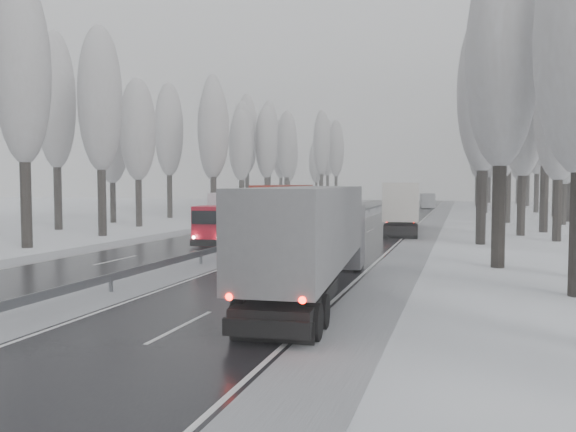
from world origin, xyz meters
The scene contains 59 objects.
ground centered at (0.00, 0.00, 0.00)m, with size 260.00×260.00×0.00m, color white.
carriageway_right centered at (5.25, 30.00, 0.01)m, with size 7.50×200.00×0.03m, color black.
carriageway_left centered at (-5.25, 30.00, 0.01)m, with size 7.50×200.00×0.03m, color black.
median_slush centered at (0.00, 30.00, 0.02)m, with size 3.00×200.00×0.04m, color #A0A3A8.
shoulder_right centered at (10.20, 30.00, 0.02)m, with size 2.40×200.00×0.04m, color #A0A3A8.
shoulder_left centered at (-10.20, 30.00, 0.02)m, with size 2.40×200.00×0.04m, color #A0A3A8.
median_guardrail centered at (0.00, 29.99, 0.60)m, with size 0.12×200.00×0.76m.
tree_16 centered at (15.04, 15.67, 10.67)m, with size 3.60×3.60×16.53m.
tree_18 centered at (14.51, 27.03, 10.70)m, with size 3.60×3.60×16.58m.
tree_19 centered at (20.02, 31.03, 9.42)m, with size 3.60×3.60×14.57m.
tree_20 centered at (17.90, 35.17, 10.14)m, with size 3.60×3.60×15.71m.
tree_21 centered at (20.12, 39.17, 12.00)m, with size 3.60×3.60×18.62m.
tree_22 centered at (17.02, 45.60, 10.24)m, with size 3.60×3.60×15.86m.
tree_23 centered at (23.31, 49.60, 8.77)m, with size 3.60×3.60×13.55m.
tree_24 centered at (17.90, 51.02, 13.19)m, with size 3.60×3.60×20.49m.
tree_25 centered at (24.81, 55.02, 12.52)m, with size 3.60×3.60×19.44m.
tree_26 centered at (17.56, 61.27, 12.10)m, with size 3.60×3.60×18.78m.
tree_27 centered at (24.72, 65.27, 11.36)m, with size 3.60×3.60×17.62m.
tree_28 centered at (16.34, 71.95, 12.64)m, with size 3.60×3.60×19.62m.
tree_29 centered at (23.71, 75.95, 11.67)m, with size 3.60×3.60×18.11m.
tree_30 centered at (16.56, 81.70, 11.52)m, with size 3.60×3.60×17.86m.
tree_31 centered at (22.48, 85.70, 11.97)m, with size 3.60×3.60×18.58m.
tree_32 centered at (16.63, 89.21, 11.18)m, with size 3.60×3.60×17.33m.
tree_33 centered at (19.77, 93.21, 9.26)m, with size 3.60×3.60×14.33m.
tree_34 centered at (15.73, 96.32, 11.37)m, with size 3.60×3.60×17.63m.
tree_35 centered at (24.94, 100.32, 11.77)m, with size 3.60×3.60×18.25m.
tree_36 centered at (17.04, 106.16, 13.02)m, with size 3.60×3.60×20.23m.
tree_37 centered at (24.02, 110.16, 10.56)m, with size 3.60×3.60×16.37m.
tree_38 centered at (18.73, 116.73, 11.59)m, with size 3.60×3.60×17.97m.
tree_39 centered at (21.55, 120.73, 10.45)m, with size 3.60×3.60×16.19m.
tree_56 centered at (-14.71, 15.70, 11.68)m, with size 3.60×3.60×18.12m.
tree_58 centered at (-15.13, 24.57, 11.10)m, with size 3.60×3.60×17.21m.
tree_59 centered at (-22.80, 28.57, 11.87)m, with size 3.60×3.60×18.41m.
tree_60 centered at (-17.75, 34.20, 9.59)m, with size 3.60×3.60×14.84m.
tree_61 centered at (-23.52, 38.20, 9.02)m, with size 3.60×3.60×13.95m.
tree_62 centered at (-13.94, 43.73, 10.36)m, with size 3.60×3.60×16.04m.
tree_63 centered at (-21.85, 47.73, 10.89)m, with size 3.60×3.60×16.88m.
tree_64 centered at (-18.26, 52.71, 9.96)m, with size 3.60×3.60×15.42m.
tree_65 centered at (-20.05, 56.71, 12.55)m, with size 3.60×3.60×19.48m.
tree_66 centered at (-18.16, 62.35, 9.84)m, with size 3.60×3.60×15.23m.
tree_67 centered at (-19.54, 66.35, 11.03)m, with size 3.60×3.60×17.09m.
tree_68 centered at (-16.58, 69.11, 10.75)m, with size 3.60×3.60×16.65m.
tree_69 centered at (-21.42, 73.11, 12.46)m, with size 3.60×3.60×19.35m.
tree_70 centered at (-16.33, 79.19, 11.03)m, with size 3.60×3.60×17.09m.
tree_71 centered at (-21.09, 83.19, 12.63)m, with size 3.60×3.60×19.61m.
tree_72 centered at (-18.93, 88.54, 9.76)m, with size 3.60×3.60×15.11m.
tree_73 centered at (-21.82, 92.54, 11.11)m, with size 3.60×3.60×17.22m.
tree_74 centered at (-15.07, 99.33, 12.67)m, with size 3.60×3.60×19.68m.
tree_75 centered at (-24.20, 103.33, 11.99)m, with size 3.60×3.60×18.60m.
tree_76 centered at (-14.05, 108.72, 11.95)m, with size 3.60×3.60×18.55m.
tree_77 centered at (-19.66, 112.72, 9.26)m, with size 3.60×3.60×14.32m.
tree_78 centered at (-17.56, 115.31, 12.59)m, with size 3.60×3.60×19.55m.
tree_79 centered at (-20.33, 119.31, 11.01)m, with size 3.60×3.60×17.07m.
truck_grey_tarp centered at (7.81, 6.20, 2.45)m, with size 3.96×16.48×4.19m.
truck_blue_box centered at (3.16, 18.75, 2.29)m, with size 3.30×15.40×3.92m.
truck_cream_box centered at (8.12, 36.10, 2.57)m, with size 4.02×17.27×4.40m.
box_truck_distant centered at (7.38, 85.01, 1.33)m, with size 3.04×7.23×2.62m.
truck_red_white centered at (-3.65, 26.62, 2.12)m, with size 3.55×14.28×3.63m.
truck_red_red centered at (-4.87, 40.50, 2.42)m, with size 2.92×16.25×4.15m.
Camera 1 is at (13.28, -14.92, 4.33)m, focal length 35.00 mm.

